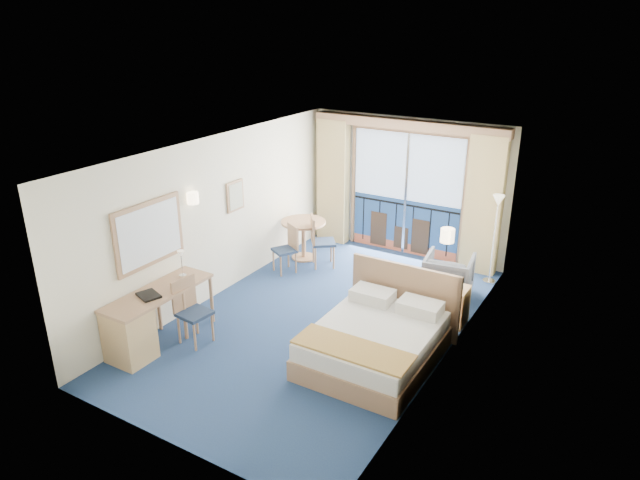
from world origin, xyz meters
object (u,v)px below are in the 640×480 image
Objects in this scene: armchair at (448,275)px; floor_lamp at (497,217)px; nightstand at (451,305)px; desk at (136,327)px; table_chair_b at (288,246)px; desk_chair at (190,307)px; table_chair_a at (319,238)px; bed at (376,340)px; round_table at (304,230)px.

armchair is 1.31m from floor_lamp.
nightstand is 4.66m from desk.
floor_lamp reaches higher than armchair.
nightstand is at bearing -94.21° from floor_lamp.
table_chair_b is at bearing -156.80° from floor_lamp.
desk_chair reaches higher than table_chair_b.
table_chair_a reaches higher than desk_chair.
floor_lamp is (0.68, 3.27, 0.93)m from bed.
nightstand is at bearing -143.22° from table_chair_a.
desk_chair is at bearing 42.98° from armchair.
table_chair_a is at bearing 81.44° from desk.
armchair is at bearing -32.84° from desk_chair.
bed is 3.72m from round_table.
desk_chair is at bearing -127.37° from floor_lamp.
bed reaches higher than desk.
floor_lamp is 1.67× the size of desk_chair.
desk_chair reaches higher than desk.
armchair is at bearing -125.40° from table_chair_a.
desk reaches higher than nightstand.
bed is 2.08× the size of desk_chair.
round_table is (-3.43, -0.79, -0.64)m from floor_lamp.
table_chair_a reaches higher than round_table.
bed is at bearing -42.08° from round_table.
desk_chair is at bearing -57.51° from table_chair_b.
desk_chair reaches higher than round_table.
table_chair_a is (-2.49, -0.10, 0.20)m from armchair.
round_table is at bearing 163.73° from nightstand.
armchair is 2.95m from round_table.
round_table is at bearing -9.29° from armchair.
desk is 0.79m from desk_chair.
desk_chair is 2.76m from table_chair_b.
desk is (-2.90, -1.61, 0.14)m from bed.
floor_lamp reaches higher than round_table.
floor_lamp reaches higher than desk_chair.
floor_lamp is 1.89× the size of round_table.
nightstand is 0.62× the size of desk_chair.
desk is 1.73× the size of table_chair_a.
desk is at bearing -137.74° from nightstand.
table_chair_b reaches higher than armchair.
round_table is at bearing 126.03° from table_chair_b.
armchair is (0.19, 2.42, 0.06)m from bed.
desk_chair is (-2.53, -0.93, 0.25)m from bed.
armchair is at bearing -1.35° from round_table.
bed is 2.70m from desk_chair.
nightstand is at bearing 42.26° from desk.
floor_lamp is (0.49, 0.85, 0.87)m from armchair.
bed is at bearing -101.71° from floor_lamp.
floor_lamp is at bearing -31.12° from desk_chair.
armchair is 4.31m from desk_chair.
table_chair_b is (-0.37, -0.49, -0.06)m from table_chair_a.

